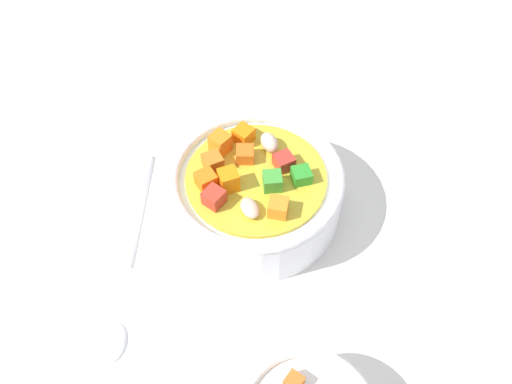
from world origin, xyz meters
The scene contains 3 objects.
ground_plane centered at (0.00, 0.00, -1.00)cm, with size 140.00×140.00×2.00cm, color silver.
soup_bowl_main centered at (0.02, 0.02, 3.14)cm, with size 16.10×16.10×7.25cm.
spoon centered at (-0.50, 13.17, 0.45)cm, with size 20.26×11.97×0.93cm.
Camera 1 is at (-28.10, 13.49, 44.69)cm, focal length 39.18 mm.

